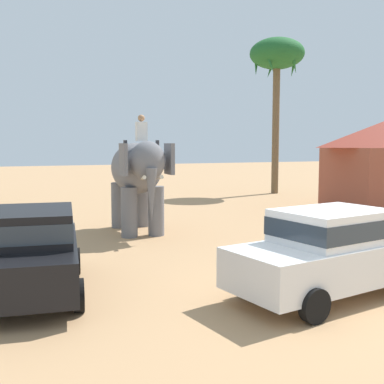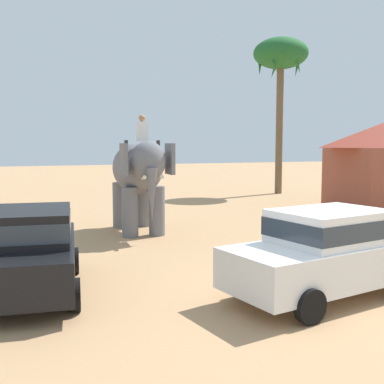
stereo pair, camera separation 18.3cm
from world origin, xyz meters
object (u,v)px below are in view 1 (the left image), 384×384
palm_tree_near_hut (277,59)px  elephant_with_mahout (138,173)px  motorcycle_end_of_row (370,219)px  car_sedan_foreground (330,249)px  car_parked_far_side (32,248)px

palm_tree_near_hut → elephant_with_mahout: bearing=-140.4°
elephant_with_mahout → motorcycle_end_of_row: 7.90m
car_sedan_foreground → elephant_with_mahout: size_ratio=1.11×
car_sedan_foreground → elephant_with_mahout: elephant_with_mahout is taller
car_sedan_foreground → palm_tree_near_hut: palm_tree_near_hut is taller
elephant_with_mahout → palm_tree_near_hut: size_ratio=0.43×
elephant_with_mahout → motorcycle_end_of_row: bearing=-22.7°
palm_tree_near_hut → motorcycle_end_of_row: bearing=-108.0°
car_sedan_foreground → elephant_with_mahout: (-1.61, 7.86, 1.06)m
car_parked_far_side → motorcycle_end_of_row: bearing=13.3°
car_parked_far_side → elephant_with_mahout: (3.73, 5.56, 1.06)m
palm_tree_near_hut → car_sedan_foreground: bearing=-119.1°
car_parked_far_side → palm_tree_near_hut: size_ratio=0.47×
car_parked_far_side → palm_tree_near_hut: 22.07m
car_parked_far_side → motorcycle_end_of_row: 11.19m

